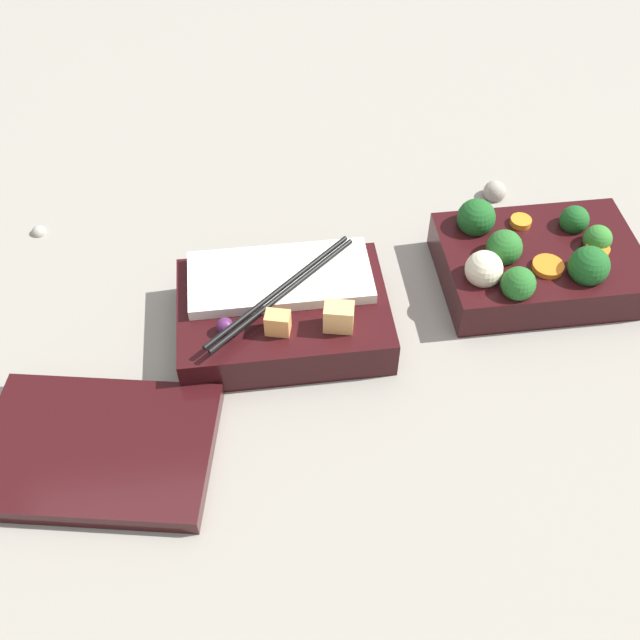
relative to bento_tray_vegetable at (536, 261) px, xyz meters
name	(u,v)px	position (x,y,z in m)	size (l,w,h in m)	color
ground_plane	(414,298)	(0.13, 0.01, -0.03)	(3.00, 3.00, 0.00)	gray
bento_tray_vegetable	(536,261)	(0.00, 0.00, 0.00)	(0.21, 0.15, 0.08)	black
bento_tray_rice	(283,311)	(0.28, 0.03, 0.00)	(0.21, 0.15, 0.07)	black
bento_lid	(98,449)	(0.46, 0.16, -0.02)	(0.21, 0.14, 0.02)	black
pebble_0	(494,192)	(0.00, -0.14, -0.02)	(0.03, 0.03, 0.03)	gray
pebble_1	(38,230)	(0.55, -0.15, -0.02)	(0.02, 0.02, 0.02)	gray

